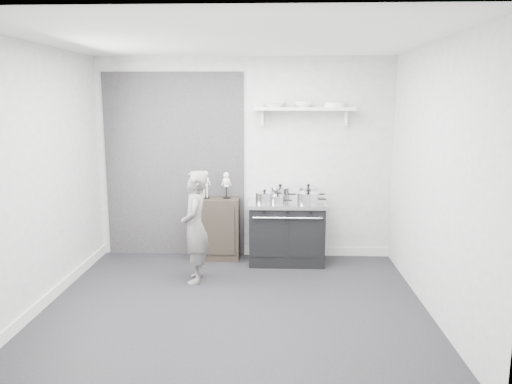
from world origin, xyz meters
TOP-DOWN VIEW (x-y plane):
  - ground at (0.00, 0.00)m, footprint 4.00×4.00m
  - room_shell at (-0.09, 0.15)m, footprint 4.02×3.62m
  - wall_shelf at (0.80, 1.68)m, footprint 1.30×0.26m
  - stove at (0.58, 1.48)m, footprint 1.03×0.64m
  - side_cabinet at (-0.38, 1.61)m, footprint 0.64×0.37m
  - child at (-0.51, 0.72)m, footprint 0.35×0.51m
  - pot_front_left at (0.29, 1.37)m, footprint 0.32×0.23m
  - pot_back_left at (0.49, 1.59)m, footprint 0.34×0.25m
  - pot_back_right at (0.87, 1.61)m, footprint 0.35×0.26m
  - pot_front_right at (0.85, 1.32)m, footprint 0.37×0.28m
  - pot_front_center at (0.46, 1.32)m, footprint 0.28×0.19m
  - skeleton_full at (-0.51, 1.61)m, footprint 0.12×0.08m
  - skeleton_torso at (-0.23, 1.61)m, footprint 0.11×0.07m
  - bowl_large at (0.41, 1.67)m, footprint 0.29×0.29m
  - bowl_small at (0.78, 1.67)m, footprint 0.23×0.23m
  - plate_stack at (1.19, 1.67)m, footprint 0.28×0.28m

SIDE VIEW (x-z plane):
  - ground at x=0.00m, z-range 0.00..0.00m
  - stove at x=0.58m, z-range 0.00..0.83m
  - side_cabinet at x=-0.38m, z-range 0.00..0.83m
  - child at x=-0.51m, z-range 0.00..1.33m
  - pot_front_center at x=0.46m, z-range 0.81..0.95m
  - pot_front_left at x=0.29m, z-range 0.80..0.99m
  - pot_front_right at x=0.85m, z-range 0.80..1.00m
  - pot_back_left at x=0.49m, z-range 0.80..1.02m
  - pot_back_right at x=0.87m, z-range 0.80..1.02m
  - skeleton_torso at x=-0.23m, z-range 0.83..1.24m
  - skeleton_full at x=-0.51m, z-range 0.83..1.26m
  - room_shell at x=-0.09m, z-range 0.28..2.99m
  - wall_shelf at x=0.80m, z-range 1.89..2.13m
  - plate_stack at x=1.19m, z-range 2.04..2.10m
  - bowl_large at x=0.41m, z-range 2.04..2.11m
  - bowl_small at x=0.78m, z-range 2.04..2.11m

